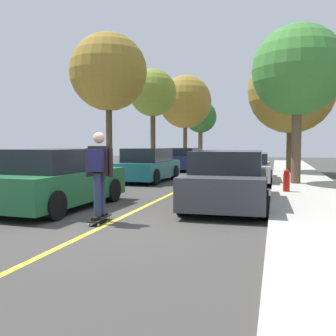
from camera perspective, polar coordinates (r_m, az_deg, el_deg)
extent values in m
plane|color=#3D3A38|center=(7.77, -8.93, -8.36)|extent=(80.00, 80.00, 0.00)
cube|color=gold|center=(11.46, -0.41, -4.39)|extent=(0.12, 39.20, 0.01)
cube|color=#1E5B33|center=(9.83, -16.60, -2.65)|extent=(2.02, 4.17, 0.75)
cube|color=black|center=(9.84, -16.43, 1.20)|extent=(1.75, 2.84, 0.56)
cylinder|color=black|center=(8.27, -16.96, -5.48)|extent=(0.24, 0.65, 0.64)
cylinder|color=black|center=(10.57, -8.46, -3.39)|extent=(0.24, 0.65, 0.64)
cylinder|color=black|center=(11.46, -16.29, -2.94)|extent=(0.24, 0.65, 0.64)
cube|color=#196066|center=(16.08, -3.13, -0.21)|extent=(1.87, 4.08, 0.68)
cube|color=black|center=(16.03, -3.17, 2.01)|extent=(1.60, 2.37, 0.57)
cylinder|color=black|center=(14.59, -2.01, -1.39)|extent=(0.24, 0.65, 0.64)
cylinder|color=black|center=(15.21, -7.76, -1.22)|extent=(0.24, 0.65, 0.64)
cylinder|color=black|center=(17.07, 1.00, -0.65)|extent=(0.24, 0.65, 0.64)
cylinder|color=black|center=(17.61, -4.05, -0.52)|extent=(0.24, 0.65, 0.64)
cube|color=navy|center=(22.70, 2.63, 1.00)|extent=(1.87, 4.39, 0.73)
cube|color=black|center=(22.73, 2.67, 2.50)|extent=(1.61, 2.69, 0.46)
cylinder|color=black|center=(21.09, 3.68, 0.18)|extent=(0.24, 0.65, 0.64)
cylinder|color=black|center=(21.54, -0.47, 0.26)|extent=(0.24, 0.65, 0.64)
cylinder|color=black|center=(23.94, 5.41, 0.59)|extent=(0.24, 0.65, 0.64)
cylinder|color=black|center=(24.34, 1.71, 0.66)|extent=(0.24, 0.65, 0.64)
cube|color=#38383D|center=(9.83, 9.24, -2.60)|extent=(2.01, 4.59, 0.73)
cube|color=black|center=(9.75, 9.26, 1.06)|extent=(1.73, 2.86, 0.53)
cylinder|color=black|center=(11.51, 5.58, -2.78)|extent=(0.24, 0.65, 0.64)
cylinder|color=black|center=(11.38, 14.34, -2.96)|extent=(0.24, 0.65, 0.64)
cylinder|color=black|center=(8.45, 2.31, -5.13)|extent=(0.24, 0.65, 0.64)
cylinder|color=black|center=(8.27, 14.32, -5.44)|extent=(0.24, 0.65, 0.64)
cube|color=#B7B7BC|center=(16.21, 11.98, -0.37)|extent=(2.00, 4.62, 0.61)
cube|color=black|center=(16.03, 11.98, 1.47)|extent=(1.73, 2.91, 0.44)
cylinder|color=black|center=(17.86, 9.39, -0.50)|extent=(0.24, 0.65, 0.64)
cylinder|color=black|center=(17.79, 15.03, -0.60)|extent=(0.24, 0.65, 0.64)
cylinder|color=black|center=(14.71, 8.27, -1.39)|extent=(0.24, 0.65, 0.64)
cylinder|color=black|center=(14.63, 15.12, -1.51)|extent=(0.24, 0.65, 0.64)
cylinder|color=#4C3823|center=(16.96, -8.98, 5.01)|extent=(0.27, 0.27, 3.75)
sphere|color=olive|center=(17.25, -9.07, 14.29)|extent=(3.42, 3.42, 3.42)
cylinder|color=#4C3823|center=(22.72, -2.32, 4.84)|extent=(0.30, 0.30, 3.85)
sphere|color=olive|center=(22.93, -2.33, 11.43)|extent=(2.84, 2.84, 2.84)
cylinder|color=#4C3823|center=(30.78, 2.64, 4.17)|extent=(0.33, 0.33, 3.44)
sphere|color=olive|center=(30.96, 2.66, 10.06)|extent=(4.29, 4.29, 4.29)
cylinder|color=brown|center=(37.07, 4.97, 3.93)|extent=(0.43, 0.43, 3.25)
sphere|color=#2D6B28|center=(37.17, 4.99, 7.81)|extent=(3.15, 3.15, 3.15)
cylinder|color=brown|center=(14.78, 19.00, 3.89)|extent=(0.36, 0.36, 3.15)
sphere|color=#3D7F33|center=(15.03, 19.22, 13.94)|extent=(3.35, 3.35, 3.35)
cylinder|color=#4C3823|center=(20.82, 18.17, 3.21)|extent=(0.39, 0.39, 2.72)
sphere|color=olive|center=(21.01, 18.34, 11.23)|extent=(4.52, 4.52, 4.52)
cylinder|color=#B2140F|center=(12.15, 17.65, -2.15)|extent=(0.20, 0.20, 0.55)
sphere|color=#B2140F|center=(12.12, 17.68, -0.57)|extent=(0.18, 0.18, 0.18)
cube|color=black|center=(7.86, -10.37, -7.55)|extent=(0.31, 0.86, 0.02)
cylinder|color=beige|center=(8.21, -10.15, -7.51)|extent=(0.03, 0.06, 0.06)
cylinder|color=beige|center=(8.15, -8.89, -7.58)|extent=(0.03, 0.06, 0.06)
cylinder|color=beige|center=(7.59, -11.96, -8.46)|extent=(0.03, 0.06, 0.06)
cylinder|color=beige|center=(7.53, -10.60, -8.55)|extent=(0.03, 0.06, 0.06)
cube|color=#99999E|center=(8.17, -9.52, -7.27)|extent=(0.10, 0.05, 0.02)
cube|color=#99999E|center=(7.55, -11.29, -8.21)|extent=(0.10, 0.05, 0.02)
cube|color=black|center=(8.05, -9.82, -6.97)|extent=(0.13, 0.27, 0.06)
cube|color=black|center=(7.65, -10.96, -7.55)|extent=(0.13, 0.27, 0.06)
cylinder|color=#283351|center=(7.89, -10.10, -3.80)|extent=(0.16, 0.16, 0.86)
cylinder|color=#283351|center=(7.66, -10.73, -4.03)|extent=(0.16, 0.16, 0.86)
cube|color=black|center=(7.72, -10.47, 1.07)|extent=(0.42, 0.26, 0.61)
sphere|color=tan|center=(7.71, -10.52, 4.56)|extent=(0.23, 0.23, 0.23)
cylinder|color=black|center=(7.81, -12.15, 0.82)|extent=(0.10, 0.10, 0.58)
cylinder|color=black|center=(7.63, -8.75, 0.79)|extent=(0.10, 0.10, 0.58)
cube|color=#1E1E4C|center=(7.53, -11.01, 1.15)|extent=(0.32, 0.21, 0.44)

